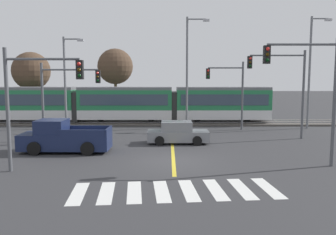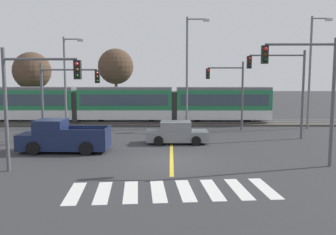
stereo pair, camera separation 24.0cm
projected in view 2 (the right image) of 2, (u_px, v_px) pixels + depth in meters
name	position (u px, v px, depth m)	size (l,w,h in m)	color
ground_plane	(172.00, 162.00, 19.26)	(200.00, 200.00, 0.00)	#333335
track_bed	(171.00, 123.00, 34.99)	(120.00, 4.00, 0.18)	#4C4742
rail_near	(171.00, 122.00, 34.26)	(120.00, 0.08, 0.10)	#939399
rail_far	(171.00, 120.00, 35.69)	(120.00, 0.08, 0.10)	#939399
light_rail_tram	(126.00, 103.00, 34.79)	(28.00, 2.64, 3.43)	silver
crosswalk_stripe_0	(75.00, 193.00, 13.99)	(0.56, 2.80, 0.01)	silver
crosswalk_stripe_1	(103.00, 192.00, 14.08)	(0.56, 2.80, 0.01)	silver
crosswalk_stripe_2	(131.00, 192.00, 14.18)	(0.56, 2.80, 0.01)	silver
crosswalk_stripe_3	(158.00, 191.00, 14.27)	(0.56, 2.80, 0.01)	silver
crosswalk_stripe_4	(185.00, 190.00, 14.36)	(0.56, 2.80, 0.01)	silver
crosswalk_stripe_5	(212.00, 189.00, 14.45)	(0.56, 2.80, 0.01)	silver
crosswalk_stripe_6	(239.00, 189.00, 14.54)	(0.56, 2.80, 0.01)	silver
crosswalk_stripe_7	(265.00, 188.00, 14.64)	(0.56, 2.80, 0.01)	silver
lane_centre_line	(171.00, 143.00, 24.66)	(0.20, 16.81, 0.01)	gold
sedan_crossing	(177.00, 133.00, 24.57)	(4.20, 1.93, 1.52)	gray
pickup_truck	(62.00, 138.00, 21.74)	(5.42, 2.29, 1.98)	#192347
traffic_light_mid_right	(285.00, 80.00, 25.94)	(4.25, 0.38, 6.50)	#515459
traffic_light_near_right	(310.00, 82.00, 17.75)	(3.75, 0.38, 6.49)	#515459
traffic_light_mid_left	(63.00, 89.00, 25.32)	(4.25, 0.38, 5.57)	#515459
traffic_light_far_right	(230.00, 86.00, 30.54)	(3.25, 0.38, 5.88)	#515459
traffic_light_near_left	(31.00, 91.00, 16.86)	(3.75, 0.38, 5.94)	#515459
street_lamp_west	(67.00, 77.00, 31.56)	(1.86, 0.28, 8.09)	slate
street_lamp_centre	(189.00, 67.00, 31.77)	(2.04, 0.28, 9.85)	slate
street_lamp_east	(312.00, 67.00, 31.13)	(1.82, 0.28, 9.81)	slate
bare_tree_far_west	(32.00, 71.00, 38.50)	(4.08, 4.08, 7.27)	brown
bare_tree_west	(116.00, 67.00, 39.49)	(3.94, 3.94, 7.72)	brown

